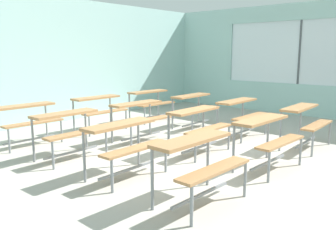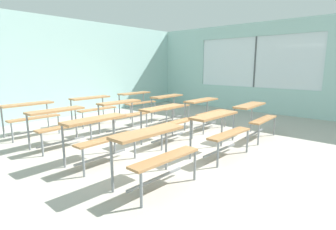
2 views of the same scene
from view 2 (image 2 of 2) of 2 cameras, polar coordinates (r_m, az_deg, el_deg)
ground at (r=5.29m, az=0.47°, el=-7.09°), size 10.00×9.00×0.05m
wall_back at (r=8.68m, az=-22.88°, el=9.31°), size 10.00×0.12×3.00m
wall_right at (r=9.35m, az=21.96°, el=9.09°), size 0.12×9.00×3.00m
desk_bench_r0c0 at (r=3.47m, az=-3.06°, el=-6.57°), size 1.11×0.61×0.74m
desk_bench_r0c1 at (r=4.72m, az=11.12°, el=-2.09°), size 1.12×0.62×0.74m
desk_bench_r0c2 at (r=6.09m, az=18.27°, el=0.46°), size 1.12×0.64×0.74m
desk_bench_r1c0 at (r=4.43m, az=-14.77°, el=-3.09°), size 1.11×0.61×0.74m
desk_bench_r1c1 at (r=5.46m, az=-0.28°, el=-0.14°), size 1.11×0.62×0.74m
desk_bench_r1c2 at (r=6.68m, az=8.04°, el=1.77°), size 1.10×0.60×0.74m
desk_bench_r2c0 at (r=5.56m, az=-22.61°, el=-0.78°), size 1.11×0.62×0.74m
desk_bench_r2c1 at (r=6.36m, az=-9.88°, el=1.26°), size 1.11×0.61×0.74m
desk_bench_r2c2 at (r=7.50m, az=0.41°, el=2.86°), size 1.11×0.62×0.74m
desk_bench_r3c0 at (r=6.74m, az=-27.85°, el=0.69°), size 1.10×0.59×0.74m
desk_bench_r3c1 at (r=7.43m, az=-16.07°, el=2.36°), size 1.10×0.59×0.74m
desk_bench_r3c2 at (r=8.38m, az=-6.82°, el=3.62°), size 1.12×0.63×0.74m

